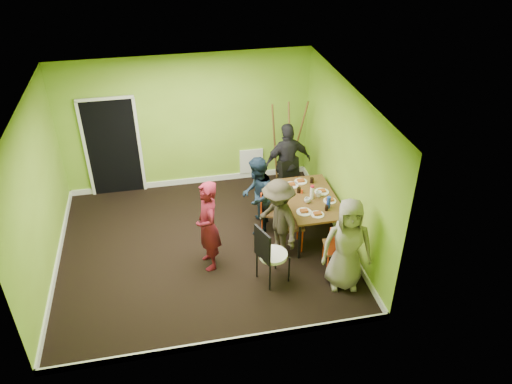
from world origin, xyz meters
The scene contains 28 objects.
ground centered at (0.00, 0.00, 0.00)m, with size 5.00×5.00×0.00m, color black.
room_walls centered at (-0.02, 0.04, 0.99)m, with size 5.04×4.54×2.82m.
dining_table centered at (1.96, 0.08, 0.70)m, with size 0.90×1.50×0.75m.
chair_left_far centered at (1.22, 0.30, 0.49)m, with size 0.46×0.45×0.87m.
chair_left_near centered at (1.40, -0.27, 0.59)m, with size 0.47×0.46×1.06m.
chair_back_end centered at (1.85, 1.10, 0.68)m, with size 0.52×0.57×0.97m.
chair_front_end centered at (2.08, -1.11, 0.57)m, with size 0.47×0.48×1.02m.
chair_bentwood centered at (0.94, -1.07, 0.59)m, with size 0.54×0.53×1.06m.
easel centered at (1.97, 1.82, 0.94)m, with size 0.76×0.71×1.89m.
plate_near_left centered at (1.72, 0.54, 0.76)m, with size 0.26×0.26×0.01m, color white.
plate_near_right centered at (1.71, -0.34, 0.76)m, with size 0.26×0.26×0.01m, color white.
plate_far_back centered at (1.93, 0.63, 0.76)m, with size 0.24×0.24×0.01m, color white.
plate_far_front centered at (1.91, -0.46, 0.76)m, with size 0.23×0.23×0.01m, color white.
plate_wall_back centered at (2.20, 0.21, 0.76)m, with size 0.26×0.26×0.01m, color white.
plate_wall_front centered at (2.25, -0.10, 0.76)m, with size 0.23×0.23×0.01m, color white.
thermos centered at (1.96, 0.04, 0.87)m, with size 0.07×0.07×0.24m, color white.
blue_bottle centered at (2.15, -0.29, 0.86)m, with size 0.07×0.07×0.22m, color #173AB3.
orange_bottle centered at (1.84, 0.25, 0.79)m, with size 0.04×0.04×0.08m, color red.
glass_mid centered at (1.79, 0.28, 0.80)m, with size 0.07×0.07×0.10m, color black.
glass_back centered at (2.12, 0.56, 0.80)m, with size 0.07×0.07×0.10m, color black.
glass_front centered at (2.10, -0.35, 0.80)m, with size 0.06×0.06×0.10m, color black.
cup_a centered at (1.85, -0.06, 0.79)m, with size 0.11×0.11×0.09m, color white.
cup_b centered at (2.10, 0.08, 0.80)m, with size 0.11×0.11×0.10m, color white.
person_standing centered at (0.05, -0.47, 0.80)m, with size 0.58×0.38×1.60m, color maroon.
person_left_far centered at (1.03, 0.35, 0.74)m, with size 0.72×0.56×1.48m, color #142233.
person_left_near centered at (1.22, -0.47, 0.75)m, with size 0.97×0.56×1.50m, color #302A20.
person_back_end centered at (1.83, 1.24, 0.83)m, with size 0.97×0.41×1.66m, color black.
person_front_end centered at (2.09, -1.37, 0.80)m, with size 0.78×0.51×1.59m, color gray.
Camera 1 is at (-0.50, -6.98, 5.60)m, focal length 35.00 mm.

